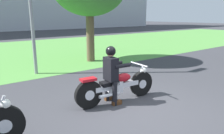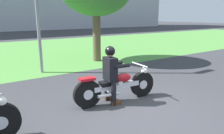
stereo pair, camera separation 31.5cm
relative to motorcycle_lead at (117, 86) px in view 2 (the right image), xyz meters
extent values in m
plane|color=#38383D|center=(0.02, -0.74, -0.40)|extent=(120.00, 120.00, 0.00)
cube|color=#549342|center=(0.02, 9.20, -0.40)|extent=(60.00, 12.00, 0.01)
cylinder|color=black|center=(0.77, -0.08, -0.07)|extent=(0.68, 0.19, 0.67)
cylinder|color=silver|center=(0.77, -0.08, -0.07)|extent=(0.25, 0.16, 0.23)
cylinder|color=black|center=(-0.78, 0.08, -0.07)|extent=(0.68, 0.19, 0.67)
cylinder|color=silver|center=(-0.78, 0.08, -0.07)|extent=(0.25, 0.16, 0.23)
cube|color=silver|center=(-0.01, 0.00, 0.01)|extent=(1.25, 0.27, 0.12)
cube|color=silver|center=(-0.06, 0.01, -0.01)|extent=(0.34, 0.27, 0.28)
ellipsoid|color=#B2141E|center=(0.17, -0.02, 0.19)|extent=(0.46, 0.28, 0.22)
cube|color=black|center=(-0.23, 0.03, 0.11)|extent=(0.46, 0.28, 0.10)
cube|color=#B2141E|center=(-0.78, 0.08, 0.29)|extent=(0.38, 0.24, 0.06)
cylinder|color=silver|center=(0.72, -0.07, 0.18)|extent=(0.26, 0.08, 0.53)
cylinder|color=silver|center=(0.67, -0.07, 0.47)|extent=(0.10, 0.66, 0.04)
sphere|color=white|center=(0.83, -0.08, 0.29)|extent=(0.16, 0.16, 0.16)
cylinder|color=silver|center=(-0.32, -0.11, -0.13)|extent=(0.56, 0.14, 0.08)
cylinder|color=black|center=(-0.17, 0.20, -0.11)|extent=(0.12, 0.12, 0.58)
cube|color=#593319|center=(-0.11, 0.19, -0.35)|extent=(0.25, 0.12, 0.10)
cylinder|color=black|center=(-0.20, -0.16, -0.11)|extent=(0.12, 0.12, 0.58)
cube|color=#593319|center=(-0.14, -0.16, -0.35)|extent=(0.25, 0.12, 0.10)
cube|color=black|center=(-0.19, 0.02, 0.46)|extent=(0.26, 0.40, 0.56)
cylinder|color=black|center=(0.05, 0.17, 0.54)|extent=(0.43, 0.13, 0.09)
cylinder|color=black|center=(0.02, -0.17, 0.54)|extent=(0.43, 0.13, 0.09)
sphere|color=tan|center=(-0.19, 0.02, 0.86)|extent=(0.20, 0.20, 0.20)
sphere|color=black|center=(-0.19, 0.02, 0.89)|extent=(0.24, 0.24, 0.24)
cylinder|color=black|center=(-2.64, -0.26, -0.07)|extent=(0.68, 0.19, 0.67)
cylinder|color=silver|center=(-2.64, -0.26, -0.07)|extent=(0.25, 0.16, 0.23)
sphere|color=white|center=(-2.58, -0.27, 0.29)|extent=(0.16, 0.16, 0.16)
cylinder|color=brown|center=(2.14, 4.61, 0.72)|extent=(0.37, 0.37, 2.24)
camera|label=1|loc=(-3.20, -3.91, 1.70)|focal=34.32mm
camera|label=2|loc=(-2.94, -4.10, 1.70)|focal=34.32mm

